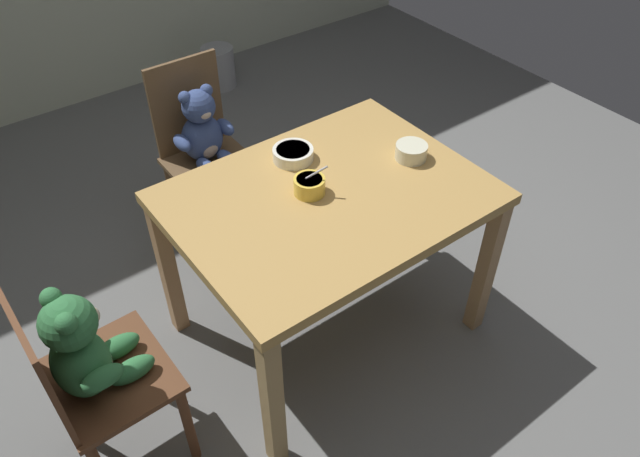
# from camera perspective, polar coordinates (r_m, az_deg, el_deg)

# --- Properties ---
(ground_plane) EXTENTS (5.20, 5.20, 0.04)m
(ground_plane) POSITION_cam_1_polar(r_m,az_deg,el_deg) (2.75, 0.63, -9.16)
(ground_plane) COLOR slate
(dining_table) EXTENTS (1.12, 0.85, 0.74)m
(dining_table) POSITION_cam_1_polar(r_m,az_deg,el_deg) (2.27, 0.76, 1.47)
(dining_table) COLOR #B38948
(dining_table) RESTS_ON ground_plane
(teddy_chair_far_center) EXTENTS (0.38, 0.39, 0.90)m
(teddy_chair_far_center) POSITION_cam_1_polar(r_m,az_deg,el_deg) (2.87, -10.79, 8.02)
(teddy_chair_far_center) COLOR brown
(teddy_chair_far_center) RESTS_ON ground_plane
(teddy_chair_near_left) EXTENTS (0.37, 0.41, 0.87)m
(teddy_chair_near_left) POSITION_cam_1_polar(r_m,az_deg,el_deg) (2.04, -21.01, -11.45)
(teddy_chair_near_left) COLOR brown
(teddy_chair_near_left) RESTS_ON ground_plane
(porridge_bowl_white_far_center) EXTENTS (0.16, 0.16, 0.05)m
(porridge_bowl_white_far_center) POSITION_cam_1_polar(r_m,az_deg,el_deg) (2.37, -2.53, 6.99)
(porridge_bowl_white_far_center) COLOR silver
(porridge_bowl_white_far_center) RESTS_ON dining_table
(porridge_bowl_cream_near_right) EXTENTS (0.12, 0.12, 0.06)m
(porridge_bowl_cream_near_right) POSITION_cam_1_polar(r_m,az_deg,el_deg) (2.39, 8.53, 7.16)
(porridge_bowl_cream_near_right) COLOR beige
(porridge_bowl_cream_near_right) RESTS_ON dining_table
(porridge_bowl_yellow_center) EXTENTS (0.11, 0.11, 0.12)m
(porridge_bowl_yellow_center) POSITION_cam_1_polar(r_m,az_deg,el_deg) (2.19, -0.99, 4.05)
(porridge_bowl_yellow_center) COLOR yellow
(porridge_bowl_yellow_center) RESTS_ON dining_table
(metal_pail) EXTENTS (0.22, 0.22, 0.28)m
(metal_pail) POSITION_cam_1_polar(r_m,az_deg,el_deg) (4.40, -9.45, 14.66)
(metal_pail) COLOR #93969B
(metal_pail) RESTS_ON ground_plane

